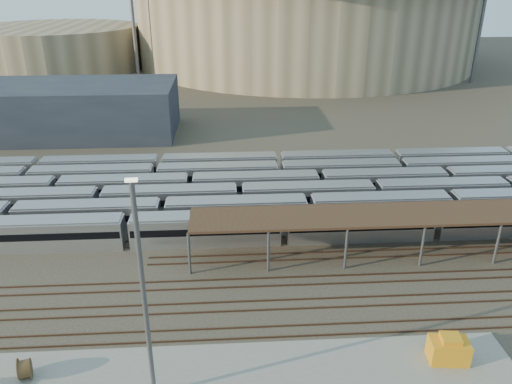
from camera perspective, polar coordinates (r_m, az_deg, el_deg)
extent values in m
plane|color=#383026|center=(54.83, 0.91, -9.74)|extent=(420.00, 420.00, 0.00)
cube|color=gray|center=(42.98, -4.57, -20.95)|extent=(50.00, 9.00, 0.20)
cube|color=silver|center=(61.02, 3.14, -4.06)|extent=(112.00, 2.90, 3.60)
cube|color=silver|center=(65.23, 6.03, -2.22)|extent=(112.00, 2.90, 3.60)
cube|color=silver|center=(68.19, -1.89, -0.89)|extent=(112.00, 2.90, 3.60)
cube|color=silver|center=(72.20, -7.49, 0.37)|extent=(112.00, 2.90, 3.60)
cube|color=silver|center=(76.31, 2.73, 1.88)|extent=(112.00, 2.90, 3.60)
cube|color=silver|center=(80.22, 2.61, 3.00)|extent=(112.00, 2.90, 3.60)
cylinder|color=#55555A|center=(54.64, -7.64, -7.01)|extent=(0.30, 0.30, 5.00)
cylinder|color=#55555A|center=(59.33, -7.33, -4.33)|extent=(0.30, 0.30, 5.00)
cylinder|color=#55555A|center=(54.63, 1.42, -6.78)|extent=(0.30, 0.30, 5.00)
cylinder|color=#55555A|center=(59.33, 0.97, -4.12)|extent=(0.30, 0.30, 5.00)
cylinder|color=#55555A|center=(55.96, 10.25, -6.39)|extent=(0.30, 0.30, 5.00)
cylinder|color=#55555A|center=(60.55, 9.11, -3.83)|extent=(0.30, 0.30, 5.00)
cylinder|color=#55555A|center=(58.53, 18.48, -5.90)|extent=(0.30, 0.30, 5.00)
cylinder|color=#55555A|center=(62.93, 16.76, -3.49)|extent=(0.30, 0.30, 5.00)
cylinder|color=#55555A|center=(62.18, 25.87, -5.35)|extent=(0.30, 0.30, 5.00)
cylinder|color=#55555A|center=(66.34, 23.74, -3.12)|extent=(0.30, 0.30, 5.00)
cube|color=#311E14|center=(61.21, 21.65, -2.24)|extent=(60.00, 6.00, 0.30)
cube|color=#4C3323|center=(53.33, 1.05, -10.70)|extent=(170.00, 0.12, 0.18)
cube|color=#4C3323|center=(54.57, 0.93, -9.80)|extent=(170.00, 0.12, 0.18)
cube|color=#4C3323|center=(50.10, 1.43, -13.29)|extent=(170.00, 0.12, 0.18)
cube|color=#4C3323|center=(51.30, 1.28, -12.28)|extent=(170.00, 0.12, 0.18)
cube|color=#4C3323|center=(46.99, 1.86, -16.23)|extent=(170.00, 0.12, 0.18)
cube|color=#4C3323|center=(48.14, 1.69, -15.08)|extent=(170.00, 0.12, 0.18)
cylinder|color=gray|center=(188.43, 5.48, 18.80)|extent=(116.00, 116.00, 28.00)
cylinder|color=gray|center=(185.79, -21.98, 15.01)|extent=(56.00, 56.00, 14.00)
cube|color=#1E232D|center=(108.27, -20.53, 8.84)|extent=(42.00, 20.00, 10.00)
cylinder|color=#55555A|center=(158.20, -13.89, 18.76)|extent=(1.00, 1.00, 36.00)
cylinder|color=#55555A|center=(163.58, 24.42, 17.56)|extent=(1.00, 1.00, 36.00)
cylinder|color=#55555A|center=(205.97, -5.69, 20.33)|extent=(1.00, 1.00, 36.00)
cylinder|color=brown|center=(46.49, -24.93, -17.86)|extent=(1.44, 1.96, 1.75)
cylinder|color=#55555A|center=(36.89, -12.66, -11.81)|extent=(0.36, 0.36, 17.97)
cube|color=#FFF2CC|center=(32.53, -14.08, 1.34)|extent=(0.81, 0.34, 0.20)
cube|color=orange|center=(46.86, 21.14, -16.53)|extent=(3.40, 2.32, 2.00)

